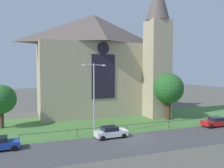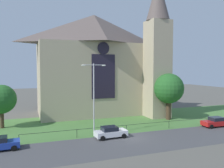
{
  "view_description": "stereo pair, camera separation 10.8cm",
  "coord_description": "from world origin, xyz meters",
  "views": [
    {
      "loc": [
        -13.08,
        -27.45,
        8.97
      ],
      "look_at": [
        0.09,
        8.0,
        6.62
      ],
      "focal_mm": 37.57,
      "sensor_mm": 36.0,
      "label": 1
    },
    {
      "loc": [
        -12.98,
        -27.49,
        8.97
      ],
      "look_at": [
        0.09,
        8.0,
        6.62
      ],
      "focal_mm": 37.57,
      "sensor_mm": 36.0,
      "label": 2
    }
  ],
  "objects": [
    {
      "name": "ground",
      "position": [
        0.0,
        10.0,
        0.0
      ],
      "size": [
        160.0,
        160.0,
        0.0
      ],
      "primitive_type": "plane",
      "color": "#56544C"
    },
    {
      "name": "church_building",
      "position": [
        1.0,
        18.27,
        10.27
      ],
      "size": [
        23.2,
        16.2,
        26.0
      ],
      "color": "tan",
      "rests_on": "ground"
    },
    {
      "name": "grass_verge",
      "position": [
        0.0,
        8.0,
        0.0
      ],
      "size": [
        120.0,
        20.0,
        0.01
      ],
      "primitive_type": "cube",
      "color": "#477538",
      "rests_on": "ground"
    },
    {
      "name": "tree_right_near",
      "position": [
        10.93,
        8.08,
        5.54
      ],
      "size": [
        5.36,
        5.36,
        8.28
      ],
      "color": "#423021",
      "rests_on": "ground"
    },
    {
      "name": "parked_car_red",
      "position": [
        14.81,
        0.95,
        0.74
      ],
      "size": [
        4.28,
        2.18,
        1.51
      ],
      "rotation": [
        0.0,
        0.0,
        3.1
      ],
      "color": "#B21919",
      "rests_on": "ground"
    },
    {
      "name": "tree_left_far",
      "position": [
        -16.56,
        11.59,
        4.41
      ],
      "size": [
        4.44,
        4.44,
        6.66
      ],
      "color": "#423021",
      "rests_on": "ground"
    },
    {
      "name": "iron_railing",
      "position": [
        0.23,
        2.5,
        0.96
      ],
      "size": [
        28.38,
        0.07,
        1.13
      ],
      "color": "black",
      "rests_on": "ground"
    },
    {
      "name": "road_asphalt",
      "position": [
        0.0,
        -2.0,
        0.0
      ],
      "size": [
        120.0,
        8.0,
        0.01
      ],
      "primitive_type": "cube",
      "color": "#424244",
      "rests_on": "ground"
    },
    {
      "name": "parked_car_white",
      "position": [
        -2.69,
        1.01,
        0.74
      ],
      "size": [
        4.26,
        2.15,
        1.51
      ],
      "rotation": [
        0.0,
        0.0,
        0.04
      ],
      "color": "silver",
      "rests_on": "ground"
    },
    {
      "name": "streetlamp_near",
      "position": [
        -4.55,
        2.4,
        6.07
      ],
      "size": [
        3.37,
        0.26,
        9.77
      ],
      "color": "#B2B2B7",
      "rests_on": "ground"
    }
  ]
}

